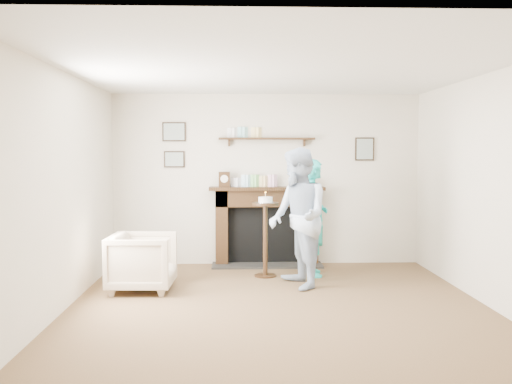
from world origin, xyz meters
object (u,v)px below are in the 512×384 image
woman (313,275)px  pedestal_table (265,224)px  armchair (143,291)px  man (298,287)px

woman → pedestal_table: bearing=94.2°
armchair → pedestal_table: pedestal_table is taller
pedestal_table → woman: bearing=4.7°
man → pedestal_table: size_ratio=1.51×
woman → armchair: bearing=109.4°
man → woman: 0.75m
man → woman: (0.29, 0.69, 0.00)m
armchair → man: bearing=-85.0°
armchair → man: size_ratio=0.44×
man → woman: bearing=144.1°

